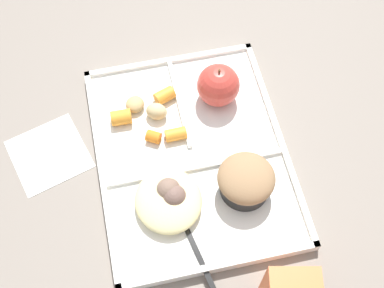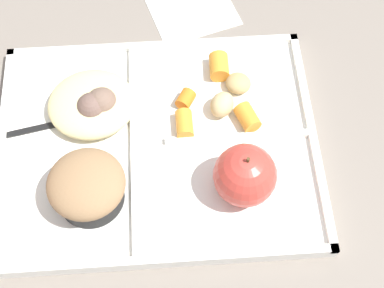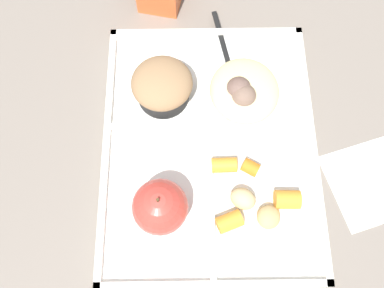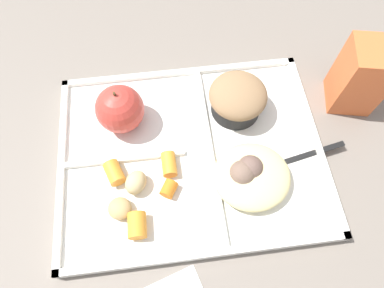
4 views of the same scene
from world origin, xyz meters
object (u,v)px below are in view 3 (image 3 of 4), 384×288
(bran_muffin, at_px, (162,86))
(lunch_tray, at_px, (209,146))
(green_apple, at_px, (160,207))
(plastic_fork, at_px, (229,64))

(bran_muffin, bearing_deg, lunch_tray, -140.07)
(bran_muffin, bearing_deg, green_apple, 180.00)
(plastic_fork, bearing_deg, bran_muffin, 117.89)
(lunch_tray, relative_size, plastic_fork, 2.25)
(lunch_tray, xyz_separation_m, green_apple, (-0.09, 0.07, 0.04))
(lunch_tray, xyz_separation_m, plastic_fork, (0.13, -0.03, 0.01))
(green_apple, distance_m, plastic_fork, 0.25)
(lunch_tray, distance_m, plastic_fork, 0.13)
(bran_muffin, relative_size, plastic_fork, 0.51)
(green_apple, height_order, bran_muffin, green_apple)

